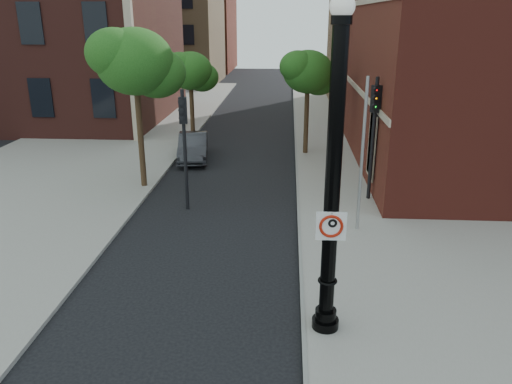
# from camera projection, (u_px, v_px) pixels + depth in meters

# --- Properties ---
(ground) EXTENTS (120.00, 120.00, 0.00)m
(ground) POSITION_uv_depth(u_px,v_px,m) (219.00, 311.00, 12.32)
(ground) COLOR black
(ground) RESTS_ON ground
(sidewalk_right) EXTENTS (8.00, 60.00, 0.12)m
(sidewalk_right) POSITION_uv_depth(u_px,v_px,m) (390.00, 185.00, 21.34)
(sidewalk_right) COLOR gray
(sidewalk_right) RESTS_ON ground
(sidewalk_left) EXTENTS (10.00, 50.00, 0.12)m
(sidewalk_left) POSITION_uv_depth(u_px,v_px,m) (110.00, 137.00, 29.79)
(sidewalk_left) COLOR gray
(sidewalk_left) RESTS_ON ground
(curb_edge) EXTENTS (0.10, 60.00, 0.14)m
(curb_edge) POSITION_uv_depth(u_px,v_px,m) (297.00, 182.00, 21.58)
(curb_edge) COLOR gray
(curb_edge) RESTS_ON ground
(bg_building_tan_a) EXTENTS (12.00, 12.00, 12.00)m
(bg_building_tan_a) POSITION_uv_depth(u_px,v_px,m) (161.00, 25.00, 52.45)
(bg_building_tan_a) COLOR #947751
(bg_building_tan_a) RESTS_ON ground
(bg_building_red) EXTENTS (12.00, 12.00, 10.00)m
(bg_building_red) POSITION_uv_depth(u_px,v_px,m) (187.00, 31.00, 65.96)
(bg_building_red) COLOR maroon
(bg_building_red) RESTS_ON ground
(bg_building_tan_b) EXTENTS (22.00, 14.00, 14.00)m
(bg_building_tan_b) POSITION_uv_depth(u_px,v_px,m) (483.00, 14.00, 37.23)
(bg_building_tan_b) COLOR #947751
(bg_building_tan_b) RESTS_ON ground
(lamppost) EXTENTS (0.62, 0.62, 7.29)m
(lamppost) POSITION_uv_depth(u_px,v_px,m) (332.00, 194.00, 10.40)
(lamppost) COLOR black
(lamppost) RESTS_ON ground
(no_parking_sign) EXTENTS (0.64, 0.07, 0.64)m
(no_parking_sign) POSITION_uv_depth(u_px,v_px,m) (331.00, 226.00, 10.44)
(no_parking_sign) COLOR white
(no_parking_sign) RESTS_ON ground
(parked_car) EXTENTS (1.94, 4.16, 1.32)m
(parked_car) POSITION_uv_depth(u_px,v_px,m) (193.00, 147.00, 25.10)
(parked_car) COLOR #2F2F34
(parked_car) RESTS_ON ground
(traffic_signal_left) EXTENTS (0.31, 0.38, 4.47)m
(traffic_signal_left) POSITION_uv_depth(u_px,v_px,m) (184.00, 130.00, 17.81)
(traffic_signal_left) COLOR black
(traffic_signal_left) RESTS_ON ground
(traffic_signal_right) EXTENTS (0.38, 0.42, 4.80)m
(traffic_signal_right) POSITION_uv_depth(u_px,v_px,m) (374.00, 120.00, 18.54)
(traffic_signal_right) COLOR black
(traffic_signal_right) RESTS_ON ground
(utility_pole) EXTENTS (0.10, 0.10, 5.16)m
(utility_pole) POSITION_uv_depth(u_px,v_px,m) (362.00, 158.00, 15.96)
(utility_pole) COLOR #999999
(utility_pole) RESTS_ON ground
(street_tree_a) EXTENTS (3.61, 3.26, 6.50)m
(street_tree_a) POSITION_uv_depth(u_px,v_px,m) (136.00, 63.00, 19.45)
(street_tree_a) COLOR #322114
(street_tree_a) RESTS_ON ground
(street_tree_b) EXTENTS (2.83, 2.56, 5.10)m
(street_tree_b) POSITION_uv_depth(u_px,v_px,m) (191.00, 72.00, 26.96)
(street_tree_b) COLOR #322114
(street_tree_b) RESTS_ON ground
(street_tree_c) EXTENTS (2.95, 2.67, 5.32)m
(street_tree_c) POSITION_uv_depth(u_px,v_px,m) (309.00, 73.00, 24.81)
(street_tree_c) COLOR #322114
(street_tree_c) RESTS_ON ground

